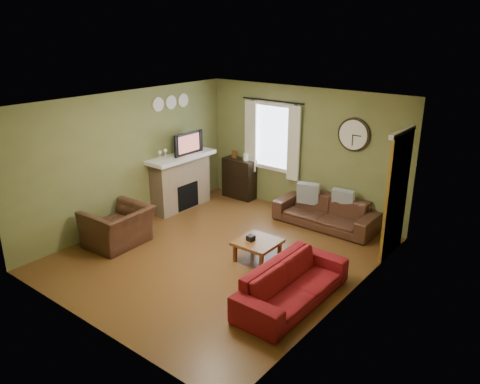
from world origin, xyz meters
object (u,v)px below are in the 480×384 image
Objects in this scene: sofa_brown at (325,212)px; armchair at (118,227)px; sofa_red at (293,283)px; coffee_table at (257,251)px; bookshelf at (239,178)px.

armchair is at bearing -129.62° from sofa_brown.
sofa_red is at bearing -70.85° from sofa_brown.
coffee_table is (-0.20, -1.98, -0.11)m from sofa_brown.
bookshelf reaches higher than armchair.
bookshelf reaches higher than sofa_red.
sofa_red is at bearing -41.67° from bookshelf.
sofa_brown is at bearing 19.15° from sofa_red.
sofa_red is (3.26, -2.90, -0.16)m from bookshelf.
armchair is at bearing -155.49° from coffee_table.
armchair reaches higher than sofa_red.
sofa_brown reaches higher than coffee_table.
bookshelf reaches higher than coffee_table.
sofa_red is at bearing 92.74° from armchair.
bookshelf reaches higher than sofa_brown.
armchair is at bearing -93.09° from bookshelf.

